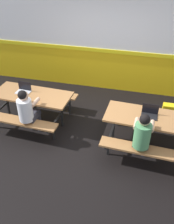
% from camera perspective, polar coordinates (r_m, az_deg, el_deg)
% --- Properties ---
extents(ground_plane, '(10.00, 10.00, 0.02)m').
position_cam_1_polar(ground_plane, '(5.54, -0.20, -5.21)').
color(ground_plane, black).
extents(accent_backdrop, '(8.00, 0.14, 2.60)m').
position_cam_1_polar(accent_backdrop, '(6.84, 4.62, 15.00)').
color(accent_backdrop, yellow).
rests_on(accent_backdrop, ground).
extents(picnic_table_left, '(1.82, 1.63, 0.74)m').
position_cam_1_polar(picnic_table_left, '(5.75, -12.59, 2.71)').
color(picnic_table_left, '#9E6B3D').
rests_on(picnic_table_left, ground).
extents(picnic_table_right, '(1.82, 1.63, 0.74)m').
position_cam_1_polar(picnic_table_right, '(5.05, 14.39, -2.65)').
color(picnic_table_right, '#9E6B3D').
rests_on(picnic_table_right, ground).
extents(student_nearer, '(0.37, 0.53, 1.21)m').
position_cam_1_polar(student_nearer, '(5.20, -13.77, 0.51)').
color(student_nearer, '#2D2D38').
rests_on(student_nearer, ground).
extents(student_further, '(0.37, 0.53, 1.21)m').
position_cam_1_polar(student_further, '(4.52, 12.80, -5.22)').
color(student_further, '#2D2D38').
rests_on(student_further, ground).
extents(laptop_silver, '(0.33, 0.24, 0.22)m').
position_cam_1_polar(laptop_silver, '(5.78, -14.60, 5.00)').
color(laptop_silver, silver).
rests_on(laptop_silver, picnic_table_left).
extents(laptop_dark, '(0.33, 0.24, 0.22)m').
position_cam_1_polar(laptop_dark, '(4.96, 14.43, -0.38)').
color(laptop_dark, black).
rests_on(laptop_dark, picnic_table_right).
extents(backpack_dark, '(0.30, 0.22, 0.44)m').
position_cam_1_polar(backpack_dark, '(6.14, 18.46, -0.12)').
color(backpack_dark, yellow).
rests_on(backpack_dark, ground).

